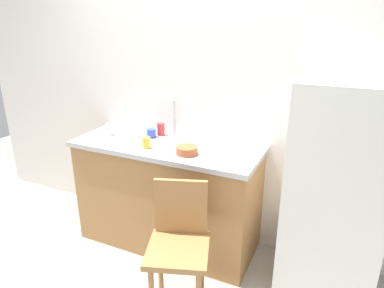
% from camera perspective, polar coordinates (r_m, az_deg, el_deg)
% --- Properties ---
extents(back_wall, '(4.80, 0.10, 2.63)m').
position_cam_1_polar(back_wall, '(2.97, 0.53, 8.91)').
color(back_wall, white).
rests_on(back_wall, ground_plane).
extents(cabinet_base, '(1.51, 0.60, 0.89)m').
position_cam_1_polar(cabinet_base, '(3.01, -3.96, -8.63)').
color(cabinet_base, '#A87542').
rests_on(cabinet_base, ground_plane).
extents(countertop, '(1.55, 0.64, 0.04)m').
position_cam_1_polar(countertop, '(2.82, -4.19, -0.28)').
color(countertop, '#B7B7BC').
rests_on(countertop, cabinet_base).
extents(faucet, '(0.02, 0.02, 0.30)m').
position_cam_1_polar(faucet, '(3.00, -2.96, 4.44)').
color(faucet, '#B7B7BC').
rests_on(faucet, countertop).
extents(refrigerator, '(0.63, 0.60, 1.55)m').
position_cam_1_polar(refrigerator, '(2.56, 22.68, -7.49)').
color(refrigerator, silver).
rests_on(refrigerator, ground_plane).
extents(chair, '(0.51, 0.51, 0.89)m').
position_cam_1_polar(chair, '(2.38, -2.20, -15.82)').
color(chair, '#A87542').
rests_on(chair, ground_plane).
extents(terracotta_bowl, '(0.16, 0.16, 0.06)m').
position_cam_1_polar(terracotta_bowl, '(2.58, -0.87, -1.04)').
color(terracotta_bowl, '#B25B33').
rests_on(terracotta_bowl, countertop).
extents(cup_red, '(0.06, 0.06, 0.11)m').
position_cam_1_polar(cup_red, '(3.00, -5.19, 2.46)').
color(cup_red, red).
rests_on(cup_red, countertop).
extents(cup_white, '(0.06, 0.06, 0.11)m').
position_cam_1_polar(cup_white, '(3.07, -13.48, 2.39)').
color(cup_white, white).
rests_on(cup_white, countertop).
extents(cup_yellow, '(0.06, 0.06, 0.09)m').
position_cam_1_polar(cup_yellow, '(2.71, -7.60, 0.23)').
color(cup_yellow, yellow).
rests_on(cup_yellow, countertop).
extents(cup_blue, '(0.08, 0.08, 0.07)m').
position_cam_1_polar(cup_blue, '(2.96, -6.77, 1.82)').
color(cup_blue, blue).
rests_on(cup_blue, countertop).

